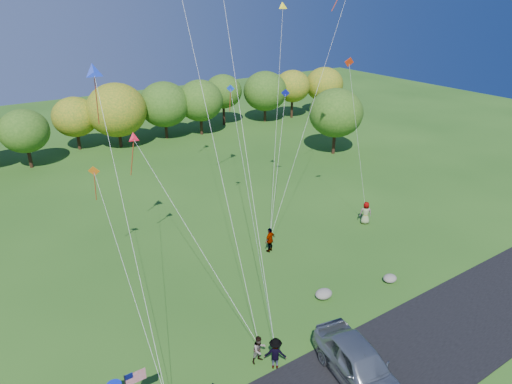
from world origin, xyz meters
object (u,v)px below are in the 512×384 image
Objects in this scene: flyer_b at (259,349)px; minivan_silver at (359,364)px; flyer_d at (270,240)px; flyer_c at (275,353)px; flyer_e at (366,213)px.

minivan_silver is at bearing -50.12° from flyer_b.
flyer_b is (-3.23, 3.64, -0.26)m from minivan_silver.
flyer_c is at bearing 35.42° from flyer_d.
flyer_d is 8.86m from flyer_e.
minivan_silver reaches higher than flyer_e.
flyer_b is 17.25m from flyer_e.
minivan_silver is 3.32× the size of flyer_c.
flyer_c is 0.92× the size of flyer_e.
flyer_d is at bearing 31.80° from flyer_e.
flyer_d is (6.60, 8.41, 0.16)m from flyer_b.
flyer_e is at bearing -112.26° from flyer_c.
flyer_b is 0.83× the size of flyer_e.
flyer_e is (8.83, -0.71, 0.00)m from flyer_d.
flyer_c is at bearing -60.42° from flyer_b.
flyer_e is (15.43, 7.71, 0.16)m from flyer_b.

